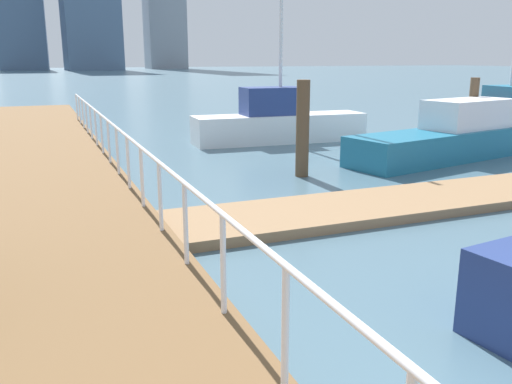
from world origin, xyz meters
name	(u,v)px	position (x,y,z in m)	size (l,w,h in m)	color
ground_plane	(163,132)	(0.00, 20.00, 0.00)	(300.00, 300.00, 0.00)	#476675
floating_dock	(409,202)	(2.11, 6.91, 0.09)	(11.22, 2.00, 0.18)	#93704C
boardwalk_railing	(127,147)	(-3.15, 8.92, 1.22)	(0.06, 26.24, 1.08)	white
dock_piling_1	(303,129)	(1.38, 10.27, 1.20)	(0.33, 0.33, 2.41)	brown
dock_piling_2	(472,114)	(8.35, 11.88, 1.16)	(0.29, 0.29, 2.31)	brown
moored_boat_0	(510,115)	(12.27, 13.96, 0.75)	(5.73, 2.59, 6.47)	red
moored_boat_3	(455,137)	(6.79, 10.87, 0.64)	(7.47, 3.16, 1.72)	#1E6B8C
moored_boat_5	(278,121)	(3.18, 15.67, 0.74)	(6.26, 1.71, 9.24)	white
skyline_tower_2	(19,1)	(-6.09, 142.05, 15.75)	(10.71, 6.71, 31.50)	slate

